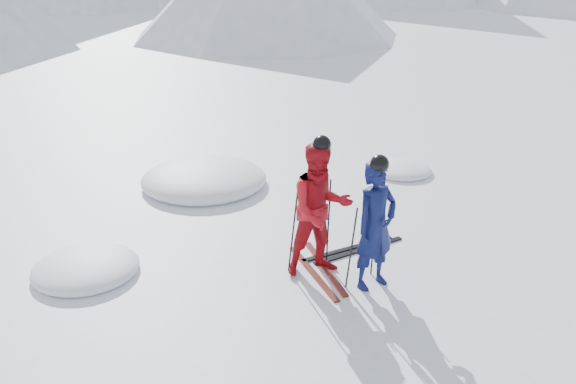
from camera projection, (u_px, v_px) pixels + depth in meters
ground at (394, 235)px, 10.22m from camera, size 160.00×160.00×0.00m
skier_blue at (376, 226)px, 8.40m from camera, size 0.70×0.48×1.86m
skier_red at (320, 210)px, 8.73m from camera, size 1.17×1.04×2.00m
pole_blue_left at (351, 248)px, 8.45m from camera, size 0.12×0.09×1.24m
pole_blue_right at (374, 235)px, 8.84m from camera, size 0.12×0.07×1.24m
pole_red_left at (293, 230)px, 8.87m from camera, size 0.13×0.10×1.33m
pole_red_right at (329, 222)px, 9.14m from camera, size 0.13×0.09×1.33m
ski_worn_left at (313, 273)px, 9.04m from camera, size 0.59×1.65×0.03m
ski_worn_right at (325, 268)px, 9.17m from camera, size 0.70×1.62×0.03m
ski_loose_a at (348, 249)px, 9.74m from camera, size 1.69×0.35×0.03m
ski_loose_b at (359, 250)px, 9.68m from camera, size 1.70×0.30×0.03m
snow_lumps at (210, 195)px, 11.85m from camera, size 8.34×4.05×0.56m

